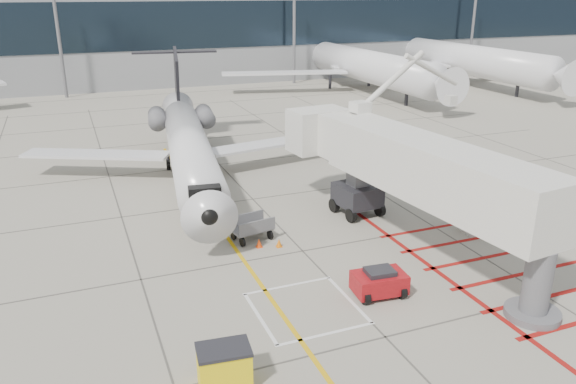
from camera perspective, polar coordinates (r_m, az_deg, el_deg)
name	(u,v)px	position (r m, az deg, el deg)	size (l,w,h in m)	color
ground_plane	(338,288)	(25.23, 5.12, -9.69)	(260.00, 260.00, 0.00)	#9D9787
regional_jet	(190,133)	(36.20, -9.88, 5.89)	(23.28, 29.35, 7.69)	silver
jet_bridge	(431,182)	(27.59, 14.31, 1.01)	(8.97, 18.95, 7.58)	silver
pushback_tug	(379,281)	(24.63, 9.25, -8.95)	(2.23, 1.39, 1.30)	#A10F15
spill_bin	(224,367)	(19.44, -6.49, -17.20)	(1.70, 1.13, 1.48)	yellow
baggage_cart	(252,228)	(29.50, -3.71, -3.64)	(2.10, 1.32, 1.32)	#5A5A5F
ground_power_unit	(484,213)	(32.29, 19.32, -2.03)	(2.48, 1.45, 1.96)	beige
cone_nose	(259,243)	(28.79, -2.96, -5.20)	(0.33, 0.33, 0.46)	#E13F0B
cone_side	(279,243)	(28.80, -0.91, -5.19)	(0.31, 0.31, 0.44)	orange
terminal_building	(196,26)	(91.88, -9.37, 16.27)	(180.00, 28.00, 14.00)	gray
terminal_glass_band	(219,25)	(78.20, -7.03, 16.52)	(180.00, 0.10, 6.00)	black
bg_aircraft_c	(358,43)	(74.90, 7.16, 14.74)	(35.30, 39.22, 11.77)	silver
bg_aircraft_d	(459,39)	(83.51, 16.97, 14.68)	(36.14, 40.16, 12.05)	silver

